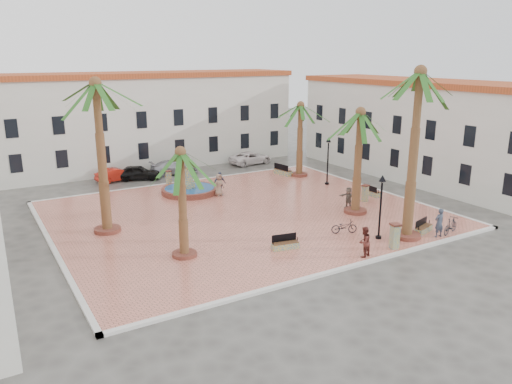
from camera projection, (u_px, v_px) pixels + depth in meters
ground at (244, 215)px, 36.00m from camera, size 120.00×120.00×0.00m
plaza at (244, 214)px, 35.98m from camera, size 26.00×22.00×0.15m
kerb_n at (185, 182)px, 45.10m from camera, size 26.30×0.30×0.16m
kerb_s at (344, 268)px, 26.86m from camera, size 26.30×0.30×0.16m
kerb_e at (377, 190)px, 42.36m from camera, size 0.30×22.30×0.16m
kerb_w at (53, 249)px, 29.59m from camera, size 0.30×22.30×0.16m
building_north at (149, 119)px, 51.30m from camera, size 30.40×7.40×9.50m
building_east at (421, 129)px, 46.27m from camera, size 7.40×26.40×9.00m
fountain at (190, 189)px, 41.14m from camera, size 4.62×4.62×2.38m
palm_nw at (97, 99)px, 30.02m from camera, size 5.52×5.52×9.80m
palm_sw at (181, 165)px, 26.97m from camera, size 4.59×4.59×6.32m
palm_s at (419, 89)px, 28.81m from camera, size 5.54×5.54×10.50m
palm_e at (360, 125)px, 34.44m from camera, size 5.32×5.32×7.60m
palm_ne at (300, 114)px, 45.55m from camera, size 5.14×5.14×6.97m
bench_s at (285, 245)px, 29.33m from camera, size 1.70×0.79×0.86m
bench_se at (423, 229)px, 32.07m from camera, size 1.71×0.94×0.86m
bench_e at (372, 193)px, 40.43m from camera, size 0.52×1.62×0.85m
bench_ne at (283, 172)px, 47.37m from camera, size 0.94×2.08×1.06m
lamppost_s at (381, 196)px, 30.32m from camera, size 0.44×0.44×4.07m
lamppost_e at (328, 153)px, 43.19m from camera, size 0.45×0.45×4.18m
bollard_se at (395, 236)px, 29.24m from camera, size 0.66×0.66×1.54m
bollard_n at (169, 178)px, 43.55m from camera, size 0.52×0.52×1.29m
bollard_e at (365, 193)px, 38.65m from camera, size 0.57×0.57×1.34m
litter_bin at (393, 236)px, 30.42m from camera, size 0.38×0.38×0.75m
cyclist_a at (439, 223)px, 31.08m from camera, size 0.72×0.52×1.86m
bicycle_a at (344, 227)px, 31.84m from camera, size 1.77×1.19×0.88m
cyclist_b at (364, 242)px, 28.04m from camera, size 1.00×0.86×1.77m
bicycle_b at (451, 226)px, 31.74m from camera, size 1.87×0.95×1.08m
pedestrian_fountain_a at (219, 185)px, 40.19m from camera, size 1.00×0.77×1.82m
pedestrian_fountain_b at (219, 184)px, 40.28m from camera, size 1.17×0.57×1.93m
pedestrian_north at (184, 173)px, 44.22m from camera, size 0.99×1.29×1.77m
pedestrian_east at (348, 198)px, 36.98m from camera, size 0.79×1.55×1.59m
car_black at (138, 173)px, 46.01m from camera, size 4.30×2.99×1.36m
car_red at (117, 174)px, 45.53m from camera, size 3.92×1.93×1.24m
car_silver at (174, 167)px, 48.27m from camera, size 4.77×2.38×1.33m
car_white at (251, 158)px, 52.67m from camera, size 4.86×2.63×1.29m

